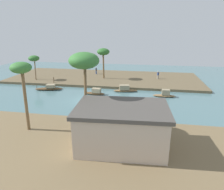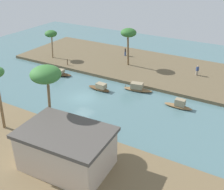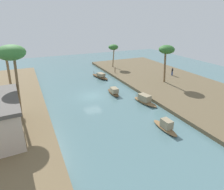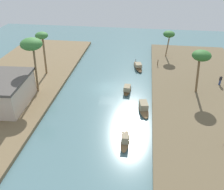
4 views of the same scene
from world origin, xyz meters
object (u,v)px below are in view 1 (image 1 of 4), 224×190
sampan_with_tall_canopy (49,88)px  person_on_near_bank (96,71)px  person_by_mooring (158,76)px  mooring_post (54,80)px  palm_tree_left_far (34,59)px  sampan_upstream_small (125,89)px  riverside_building (122,126)px  palm_tree_right_short (84,62)px  sampan_midstream (95,92)px  sampan_downstream_large (165,94)px  palm_tree_left_near (103,52)px  palm_tree_right_tall (21,72)px

sampan_with_tall_canopy → person_on_near_bank: 14.47m
person_by_mooring → mooring_post: 22.19m
palm_tree_left_far → sampan_upstream_small: bearing=168.1°
sampan_upstream_small → riverside_building: (-1.68, 18.62, 1.98)m
sampan_upstream_small → riverside_building: 18.80m
sampan_upstream_small → person_by_mooring: size_ratio=2.71×
sampan_with_tall_canopy → person_on_near_bank: size_ratio=3.26×
sampan_upstream_small → palm_tree_right_short: 17.70m
sampan_midstream → palm_tree_right_short: 15.40m
person_by_mooring → palm_tree_left_far: palm_tree_left_far is taller
mooring_post → riverside_building: 26.63m
sampan_upstream_small → palm_tree_left_far: (19.76, -4.16, 4.45)m
sampan_downstream_large → person_by_mooring: bearing=-86.6°
person_by_mooring → sampan_midstream: bearing=-178.6°
palm_tree_left_near → sampan_upstream_small: bearing=126.1°
person_on_near_bank → riverside_building: size_ratio=0.19×
sampan_with_tall_canopy → palm_tree_left_far: (5.73, -5.54, 4.54)m
person_on_near_bank → palm_tree_left_far: (11.46, 7.73, 3.71)m
palm_tree_left_near → riverside_building: (-7.23, 26.24, -3.67)m
sampan_downstream_large → palm_tree_right_short: palm_tree_right_short is taller
mooring_post → palm_tree_right_tall: bearing=107.7°
sampan_downstream_large → sampan_upstream_small: size_ratio=0.85×
sampan_midstream → sampan_upstream_small: (-4.91, -2.62, 0.04)m
sampan_midstream → mooring_post: 11.04m
sampan_upstream_small → palm_tree_left_far: 20.68m
person_on_near_bank → riverside_building: bearing=-15.0°
sampan_downstream_large → palm_tree_right_short: size_ratio=0.46×
sampan_downstream_large → riverside_building: 17.64m
sampan_downstream_large → person_on_near_bank: (15.25, -13.79, 0.76)m
sampan_with_tall_canopy → mooring_post: bearing=-91.9°
palm_tree_left_far → riverside_building: bearing=133.3°
sampan_midstream → palm_tree_left_near: 11.74m
sampan_midstream → palm_tree_right_short: palm_tree_right_short is taller
sampan_upstream_small → palm_tree_left_near: palm_tree_left_near is taller
sampan_upstream_small → palm_tree_left_near: size_ratio=0.68×
riverside_building → person_by_mooring: bearing=-102.8°
mooring_post → palm_tree_right_tall: palm_tree_right_tall is taller
person_by_mooring → palm_tree_right_tall: 30.68m
palm_tree_left_near → riverside_building: bearing=105.4°
sampan_with_tall_canopy → person_by_mooring: person_by_mooring is taller
sampan_with_tall_canopy → palm_tree_left_near: palm_tree_left_near is taller
sampan_midstream → riverside_building: size_ratio=0.45×
palm_tree_left_far → palm_tree_right_short: bearing=130.7°
sampan_with_tall_canopy → palm_tree_right_short: palm_tree_right_short is taller
sampan_upstream_small → palm_tree_right_tall: (8.64, 17.03, 6.32)m
sampan_downstream_large → palm_tree_left_far: palm_tree_left_far is taller
sampan_with_tall_canopy → palm_tree_left_far: size_ratio=1.01×
person_by_mooring → riverside_building: riverside_building is taller
sampan_upstream_small → mooring_post: mooring_post is taller
sampan_with_tall_canopy → palm_tree_left_far: 9.17m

